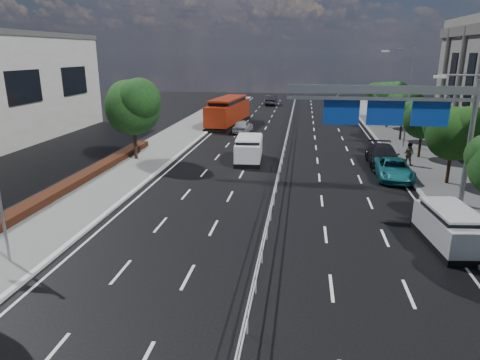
# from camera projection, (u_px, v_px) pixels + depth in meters

# --- Properties ---
(ground) EXTENTS (160.00, 160.00, 0.00)m
(ground) POSITION_uv_depth(u_px,v_px,m) (258.00, 282.00, 16.56)
(ground) COLOR black
(ground) RESTS_ON ground
(kerb_near) EXTENTS (0.25, 140.00, 0.15)m
(kerb_near) POSITION_uv_depth(u_px,v_px,m) (43.00, 265.00, 17.80)
(kerb_near) COLOR silver
(kerb_near) RESTS_ON ground
(median_fence) EXTENTS (0.05, 85.00, 1.02)m
(median_fence) POSITION_uv_depth(u_px,v_px,m) (285.00, 147.00, 37.74)
(median_fence) COLOR silver
(median_fence) RESTS_ON ground
(hedge_near) EXTENTS (1.00, 36.00, 0.44)m
(hedge_near) POSITION_uv_depth(u_px,v_px,m) (23.00, 211.00, 23.05)
(hedge_near) COLOR black
(hedge_near) RESTS_ON sidewalk_near
(overhead_gantry) EXTENTS (10.24, 0.38, 7.45)m
(overhead_gantry) POSITION_uv_depth(u_px,v_px,m) (400.00, 108.00, 23.54)
(overhead_gantry) COLOR gray
(overhead_gantry) RESTS_ON ground
(streetlight_far) EXTENTS (2.78, 2.40, 9.00)m
(streetlight_far) POSITION_uv_depth(u_px,v_px,m) (406.00, 91.00, 38.25)
(streetlight_far) COLOR gray
(streetlight_far) RESTS_ON ground
(near_tree_back) EXTENTS (4.84, 4.51, 6.69)m
(near_tree_back) POSITION_uv_depth(u_px,v_px,m) (133.00, 104.00, 33.93)
(near_tree_back) COLOR black
(near_tree_back) RESTS_ON ground
(far_tree_d) EXTENTS (3.85, 3.59, 5.34)m
(far_tree_d) POSITION_uv_depth(u_px,v_px,m) (455.00, 131.00, 27.66)
(far_tree_d) COLOR black
(far_tree_d) RESTS_ON ground
(far_tree_e) EXTENTS (3.63, 3.38, 5.13)m
(far_tree_e) POSITION_uv_depth(u_px,v_px,m) (424.00, 116.00, 34.80)
(far_tree_e) COLOR black
(far_tree_e) RESTS_ON ground
(far_tree_f) EXTENTS (3.52, 3.28, 5.02)m
(far_tree_f) POSITION_uv_depth(u_px,v_px,m) (404.00, 106.00, 41.93)
(far_tree_f) COLOR black
(far_tree_f) RESTS_ON ground
(far_tree_g) EXTENTS (3.96, 3.69, 5.45)m
(far_tree_g) POSITION_uv_depth(u_px,v_px,m) (390.00, 96.00, 48.96)
(far_tree_g) COLOR black
(far_tree_g) RESTS_ON ground
(far_tree_h) EXTENTS (3.41, 3.18, 4.91)m
(far_tree_h) POSITION_uv_depth(u_px,v_px,m) (379.00, 93.00, 56.17)
(far_tree_h) COLOR black
(far_tree_h) RESTS_ON ground
(white_minivan) EXTENTS (2.29, 4.82, 2.05)m
(white_minivan) POSITION_uv_depth(u_px,v_px,m) (249.00, 149.00, 34.59)
(white_minivan) COLOR black
(white_minivan) RESTS_ON ground
(red_bus) EXTENTS (3.90, 11.38, 3.33)m
(red_bus) POSITION_uv_depth(u_px,v_px,m) (228.00, 111.00, 51.68)
(red_bus) COLOR black
(red_bus) RESTS_ON ground
(near_car_silver) EXTENTS (2.01, 4.36, 1.45)m
(near_car_silver) POSITION_uv_depth(u_px,v_px,m) (243.00, 126.00, 47.10)
(near_car_silver) COLOR #9B9EA2
(near_car_silver) RESTS_ON ground
(near_car_dark) EXTENTS (1.78, 4.82, 1.57)m
(near_car_dark) POSITION_uv_depth(u_px,v_px,m) (271.00, 100.00, 72.04)
(near_car_dark) COLOR black
(near_car_dark) RESTS_ON ground
(silver_minivan) EXTENTS (2.34, 4.54, 1.81)m
(silver_minivan) POSITION_uv_depth(u_px,v_px,m) (450.00, 227.00, 19.49)
(silver_minivan) COLOR black
(silver_minivan) RESTS_ON ground
(parked_car_teal) EXTENTS (2.52, 5.12, 1.40)m
(parked_car_teal) POSITION_uv_depth(u_px,v_px,m) (394.00, 169.00, 29.94)
(parked_car_teal) COLOR #196770
(parked_car_teal) RESTS_ON ground
(parked_car_dark) EXTENTS (2.31, 5.55, 1.60)m
(parked_car_dark) POSITION_uv_depth(u_px,v_px,m) (383.00, 156.00, 33.26)
(parked_car_dark) COLOR black
(parked_car_dark) RESTS_ON ground
(pedestrian_b) EXTENTS (1.08, 1.04, 1.76)m
(pedestrian_b) POSITION_uv_depth(u_px,v_px,m) (409.00, 154.00, 33.04)
(pedestrian_b) COLOR gray
(pedestrian_b) RESTS_ON sidewalk_far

